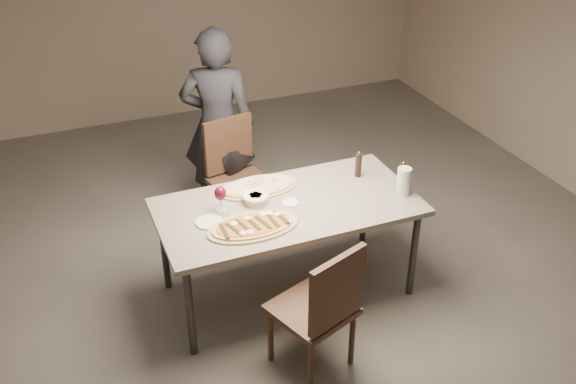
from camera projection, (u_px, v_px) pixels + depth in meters
name	position (u px, v px, depth m)	size (l,w,h in m)	color
room	(288.00, 118.00, 4.08)	(7.00, 7.00, 7.00)	#57514A
dining_table	(288.00, 211.00, 4.44)	(1.80, 0.90, 0.75)	gray
zucchini_pizza	(253.00, 226.00, 4.15)	(0.62, 0.34, 0.05)	tan
ham_pizza	(258.00, 187.00, 4.59)	(0.59, 0.33, 0.04)	tan
bread_basket	(256.00, 197.00, 4.41)	(0.19, 0.19, 0.07)	beige
oil_dish	(290.00, 203.00, 4.42)	(0.12, 0.12, 0.01)	white
pepper_mill_left	(402.00, 176.00, 4.54)	(0.06, 0.06, 0.22)	black
pepper_mill_right	(358.00, 165.00, 4.71)	(0.05, 0.05, 0.20)	black
carafe	(404.00, 181.00, 4.48)	(0.10, 0.10, 0.20)	silver
wine_glass	(220.00, 194.00, 4.28)	(0.08, 0.08, 0.18)	silver
side_plate	(209.00, 222.00, 4.21)	(0.18, 0.18, 0.01)	white
chair_near	(323.00, 305.00, 3.85)	(0.57, 0.57, 0.94)	#40291B
chair_far	(236.00, 170.00, 5.28)	(0.53, 0.53, 0.95)	#40291B
diner	(218.00, 125.00, 5.32)	(0.61, 0.40, 1.67)	black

